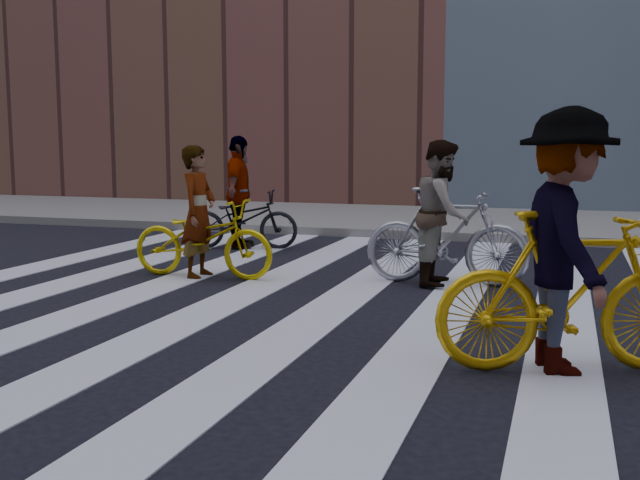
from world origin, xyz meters
The scene contains 11 objects.
ground centered at (0.00, 0.00, 0.00)m, with size 100.00×100.00×0.00m, color black.
sidewalk_far centered at (0.00, 7.50, 0.07)m, with size 100.00×5.00×0.15m, color gray.
zebra_crosswalk centered at (0.00, 0.00, 0.01)m, with size 8.25×10.00×0.01m.
bike_yellow_left centered at (-1.45, 0.71, 0.48)m, with size 0.64×1.82×0.96m, color #D8BC0C.
bike_silver_mid centered at (1.44, 1.17, 0.56)m, with size 0.53×1.88×1.13m, color #9C9DA5.
bike_yellow_right centered at (2.79, -1.87, 0.58)m, with size 0.55×1.94×1.16m, color #E1A70C.
bike_dark_rear centered at (-2.02, 3.15, 0.45)m, with size 0.60×1.73×0.91m, color black.
rider_left centered at (-1.50, 0.71, 0.80)m, with size 0.58×0.38×1.60m, color slate.
rider_mid centered at (1.39, 1.17, 0.83)m, with size 0.81×0.63×1.67m, color slate.
rider_right centered at (2.74, -1.87, 0.94)m, with size 1.22×0.70×1.89m, color slate.
rider_rear centered at (-2.07, 3.15, 0.87)m, with size 1.02×0.42×1.74m, color slate.
Camera 1 is at (2.72, -7.40, 1.64)m, focal length 42.00 mm.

